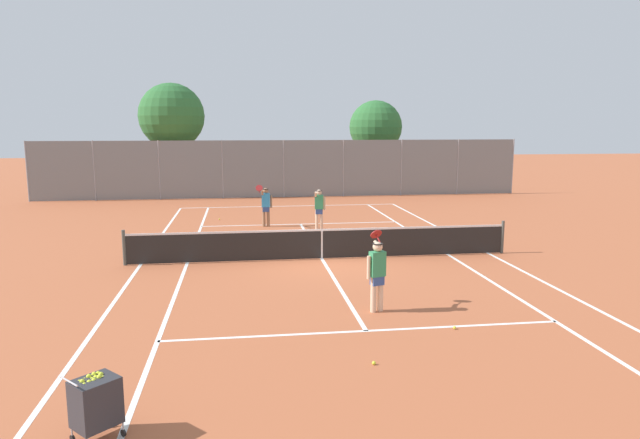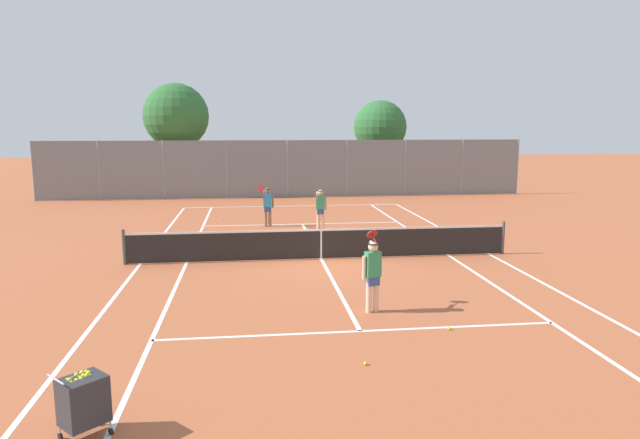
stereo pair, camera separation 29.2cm
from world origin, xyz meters
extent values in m
plane|color=#B25B38|center=(0.00, 0.00, 0.00)|extent=(120.00, 120.00, 0.00)
cube|color=white|center=(0.00, 11.90, 0.00)|extent=(11.00, 0.10, 0.01)
cube|color=white|center=(-5.50, 0.00, 0.00)|extent=(0.10, 23.80, 0.01)
cube|color=white|center=(5.50, 0.00, 0.00)|extent=(0.10, 23.80, 0.01)
cube|color=white|center=(-4.13, 0.00, 0.00)|extent=(0.10, 23.80, 0.01)
cube|color=white|center=(4.13, 0.00, 0.00)|extent=(0.10, 23.80, 0.01)
cube|color=white|center=(0.00, -6.40, 0.00)|extent=(8.26, 0.10, 0.01)
cube|color=white|center=(0.00, 6.40, 0.00)|extent=(8.26, 0.10, 0.01)
cube|color=white|center=(0.00, 0.00, 0.00)|extent=(0.10, 12.80, 0.01)
cylinder|color=#474C47|center=(-5.95, 0.00, 0.53)|extent=(0.10, 0.10, 1.07)
cylinder|color=#474C47|center=(5.95, 0.00, 0.53)|extent=(0.10, 0.10, 1.07)
cube|color=black|center=(0.00, 0.00, 0.46)|extent=(11.90, 0.02, 0.89)
cube|color=white|center=(0.00, 0.00, 0.92)|extent=(11.90, 0.03, 0.06)
cube|color=white|center=(0.00, 0.00, 0.44)|extent=(0.05, 0.03, 0.89)
cube|color=#2D2D33|center=(-4.42, -9.87, 0.53)|extent=(0.71, 0.70, 0.64)
cylinder|color=#B7B7BC|center=(-4.37, -9.56, 0.15)|extent=(0.02, 0.02, 0.16)
cylinder|color=black|center=(-4.37, -9.56, 0.05)|extent=(0.09, 0.09, 0.10)
cylinder|color=#B7B7BC|center=(-4.10, -9.85, 0.15)|extent=(0.02, 0.02, 0.16)
cylinder|color=black|center=(-4.10, -9.85, 0.05)|extent=(0.09, 0.09, 0.10)
cylinder|color=#B7B7BC|center=(-4.74, -9.90, 0.15)|extent=(0.02, 0.02, 0.16)
cylinder|color=black|center=(-4.74, -9.90, 0.05)|extent=(0.09, 0.09, 0.10)
cylinder|color=#B7B7BC|center=(-4.67, -10.10, 0.95)|extent=(0.32, 0.34, 0.02)
sphere|color=#D1DB33|center=(-4.61, -9.87, 0.82)|extent=(0.07, 0.07, 0.07)
sphere|color=#D1DB33|center=(-4.56, -9.81, 0.82)|extent=(0.07, 0.07, 0.07)
sphere|color=#D1DB33|center=(-4.51, -9.78, 0.86)|extent=(0.07, 0.07, 0.07)
sphere|color=#D1DB33|center=(-4.46, -9.72, 0.85)|extent=(0.07, 0.07, 0.07)
sphere|color=#D1DB33|center=(-4.42, -9.68, 0.84)|extent=(0.07, 0.07, 0.07)
sphere|color=#D1DB33|center=(-4.56, -9.92, 0.85)|extent=(0.07, 0.07, 0.07)
sphere|color=#D1DB33|center=(-4.52, -9.87, 0.82)|extent=(0.07, 0.07, 0.07)
sphere|color=#D1DB33|center=(-4.46, -9.82, 0.83)|extent=(0.07, 0.07, 0.07)
sphere|color=#D1DB33|center=(-4.42, -9.78, 0.84)|extent=(0.07, 0.07, 0.07)
sphere|color=#D1DB33|center=(-4.37, -9.73, 0.85)|extent=(0.07, 0.07, 0.07)
sphere|color=#D1DB33|center=(-4.52, -9.97, 0.82)|extent=(0.07, 0.07, 0.07)
sphere|color=#D1DB33|center=(-4.47, -9.92, 0.84)|extent=(0.07, 0.07, 0.07)
sphere|color=#D1DB33|center=(-4.42, -9.88, 0.84)|extent=(0.07, 0.07, 0.07)
sphere|color=#D1DB33|center=(-4.37, -9.82, 0.86)|extent=(0.07, 0.07, 0.07)
sphere|color=#D1DB33|center=(-4.33, -9.78, 0.82)|extent=(0.07, 0.07, 0.07)
cylinder|color=beige|center=(0.41, -5.25, 0.41)|extent=(0.13, 0.13, 0.82)
cylinder|color=beige|center=(0.59, -5.20, 0.41)|extent=(0.13, 0.13, 0.82)
cube|color=#334C8C|center=(0.50, -5.22, 0.74)|extent=(0.32, 0.25, 0.24)
cube|color=#338C59|center=(0.50, -5.22, 1.10)|extent=(0.38, 0.29, 0.56)
sphere|color=beige|center=(0.50, -5.22, 1.49)|extent=(0.22, 0.22, 0.22)
cylinder|color=black|center=(0.50, -5.22, 1.56)|extent=(0.23, 0.23, 0.02)
cylinder|color=beige|center=(0.29, -5.29, 1.04)|extent=(0.08, 0.08, 0.52)
cylinder|color=beige|center=(0.58, -5.05, 1.39)|extent=(0.21, 0.46, 0.35)
cylinder|color=maroon|center=(0.63, -4.77, 1.55)|extent=(0.10, 0.25, 0.22)
cylinder|color=maroon|center=(0.60, -4.65, 1.66)|extent=(0.32, 0.27, 0.23)
cylinder|color=#936B4C|center=(-1.38, 6.03, 0.41)|extent=(0.13, 0.13, 0.82)
cylinder|color=#936B4C|center=(-1.56, 6.04, 0.41)|extent=(0.13, 0.13, 0.82)
cube|color=#334C8C|center=(-1.47, 6.03, 0.74)|extent=(0.29, 0.19, 0.24)
cube|color=#3399D8|center=(-1.47, 6.03, 1.10)|extent=(0.35, 0.21, 0.56)
sphere|color=#936B4C|center=(-1.47, 6.03, 1.49)|extent=(0.22, 0.22, 0.22)
cylinder|color=black|center=(-1.47, 6.03, 1.56)|extent=(0.23, 0.23, 0.02)
cylinder|color=#936B4C|center=(-1.25, 6.03, 1.04)|extent=(0.08, 0.08, 0.52)
cylinder|color=#936B4C|center=(-1.60, 5.90, 1.39)|extent=(0.10, 0.46, 0.35)
cylinder|color=maroon|center=(-1.74, 5.64, 1.55)|extent=(0.04, 0.25, 0.22)
cylinder|color=maroon|center=(-1.75, 5.52, 1.66)|extent=(0.29, 0.21, 0.23)
cylinder|color=beige|center=(0.71, 5.12, 0.41)|extent=(0.13, 0.13, 0.82)
cylinder|color=beige|center=(0.53, 5.14, 0.41)|extent=(0.13, 0.13, 0.82)
cube|color=#334C8C|center=(0.62, 5.13, 0.74)|extent=(0.30, 0.22, 0.24)
cube|color=#338C59|center=(0.62, 5.13, 1.10)|extent=(0.36, 0.25, 0.56)
sphere|color=beige|center=(0.62, 5.13, 1.49)|extent=(0.22, 0.22, 0.22)
cylinder|color=black|center=(0.62, 5.13, 1.56)|extent=(0.23, 0.23, 0.02)
cylinder|color=beige|center=(0.83, 5.10, 1.04)|extent=(0.08, 0.08, 0.52)
cylinder|color=beige|center=(0.47, 5.01, 1.39)|extent=(0.14, 0.46, 0.35)
sphere|color=#D1DB33|center=(1.82, -6.55, 0.03)|extent=(0.07, 0.07, 0.07)
sphere|color=#D1DB33|center=(-0.23, -8.04, 0.03)|extent=(0.07, 0.07, 0.07)
sphere|color=#D1DB33|center=(-3.44, 7.97, 0.03)|extent=(0.07, 0.07, 0.07)
sphere|color=#D1DB33|center=(-4.99, 0.66, 0.03)|extent=(0.07, 0.07, 0.07)
cylinder|color=gray|center=(-13.95, 15.57, 1.65)|extent=(0.08, 0.08, 3.31)
cylinder|color=gray|center=(-10.46, 15.57, 1.65)|extent=(0.08, 0.08, 3.31)
cylinder|color=gray|center=(-6.98, 15.57, 1.65)|extent=(0.08, 0.08, 3.31)
cylinder|color=gray|center=(-3.49, 15.57, 1.65)|extent=(0.08, 0.08, 3.31)
cylinder|color=gray|center=(0.00, 15.57, 1.65)|extent=(0.08, 0.08, 3.31)
cylinder|color=gray|center=(3.49, 15.57, 1.65)|extent=(0.08, 0.08, 3.31)
cylinder|color=gray|center=(6.98, 15.57, 1.65)|extent=(0.08, 0.08, 3.31)
cylinder|color=gray|center=(10.46, 15.57, 1.65)|extent=(0.08, 0.08, 3.31)
cylinder|color=gray|center=(13.95, 15.57, 1.65)|extent=(0.08, 0.08, 3.31)
cube|color=slate|center=(0.00, 15.57, 1.65)|extent=(27.90, 0.02, 3.27)
cylinder|color=brown|center=(-6.39, 17.39, 1.67)|extent=(0.21, 0.21, 3.33)
sphere|color=#2D6B33|center=(-6.39, 17.39, 4.66)|extent=(3.81, 3.81, 3.81)
sphere|color=#2D6B33|center=(-6.23, 17.42, 4.19)|extent=(2.71, 2.71, 2.71)
cylinder|color=brown|center=(6.27, 19.32, 1.41)|extent=(0.21, 0.21, 2.82)
sphere|color=#2D6B33|center=(6.27, 19.32, 4.02)|extent=(3.41, 3.41, 3.41)
sphere|color=#2D6B33|center=(6.59, 19.31, 3.59)|extent=(2.13, 2.13, 2.13)
camera|label=1|loc=(-2.46, -17.22, 4.14)|focal=32.00mm
camera|label=2|loc=(-2.17, -17.26, 4.14)|focal=32.00mm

